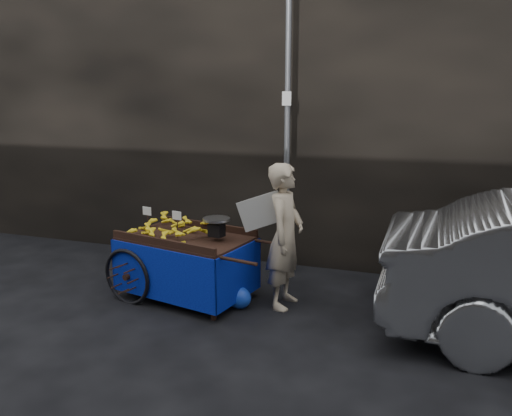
% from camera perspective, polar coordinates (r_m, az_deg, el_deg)
% --- Properties ---
extents(ground, '(80.00, 80.00, 0.00)m').
position_cam_1_polar(ground, '(6.10, -2.68, -10.85)').
color(ground, black).
rests_on(ground, ground).
extents(building_wall, '(13.50, 2.00, 5.00)m').
position_cam_1_polar(building_wall, '(7.98, 6.79, 13.10)').
color(building_wall, black).
rests_on(building_wall, ground).
extents(street_pole, '(0.12, 0.10, 4.00)m').
position_cam_1_polar(street_pole, '(6.74, 3.59, 9.04)').
color(street_pole, slate).
rests_on(street_pole, ground).
extents(banana_cart, '(2.22, 1.32, 1.13)m').
position_cam_1_polar(banana_cart, '(6.14, -8.34, -3.90)').
color(banana_cart, black).
rests_on(banana_cart, ground).
extents(vendor, '(0.77, 0.65, 1.70)m').
position_cam_1_polar(vendor, '(5.78, 3.33, -3.21)').
color(vendor, tan).
rests_on(vendor, ground).
extents(plastic_bag, '(0.29, 0.23, 0.26)m').
position_cam_1_polar(plastic_bag, '(5.92, -1.94, -10.21)').
color(plastic_bag, blue).
rests_on(plastic_bag, ground).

